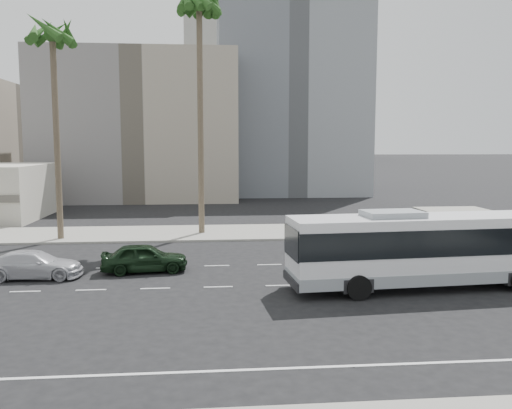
{
  "coord_description": "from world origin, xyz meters",
  "views": [
    {
      "loc": [
        -3.37,
        -24.76,
        6.82
      ],
      "look_at": [
        -0.82,
        4.0,
        3.54
      ],
      "focal_mm": 36.89,
      "sensor_mm": 36.0,
      "label": 1
    }
  ],
  "objects": [
    {
      "name": "ground",
      "position": [
        0.0,
        0.0,
        0.0
      ],
      "size": [
        700.0,
        700.0,
        0.0
      ],
      "primitive_type": "plane",
      "color": "black",
      "rests_on": "ground"
    },
    {
      "name": "sidewalk_north",
      "position": [
        0.0,
        15.5,
        0.07
      ],
      "size": [
        120.0,
        7.0,
        0.15
      ],
      "primitive_type": "cube",
      "color": "gray",
      "rests_on": "ground"
    },
    {
      "name": "midrise_beige_west",
      "position": [
        -12.0,
        45.0,
        9.0
      ],
      "size": [
        24.0,
        18.0,
        18.0
      ],
      "primitive_type": "cube",
      "color": "gray",
      "rests_on": "ground"
    },
    {
      "name": "midrise_gray_center",
      "position": [
        8.0,
        52.0,
        13.0
      ],
      "size": [
        20.0,
        20.0,
        26.0
      ],
      "primitive_type": "cube",
      "color": "slate",
      "rests_on": "ground"
    },
    {
      "name": "civic_tower",
      "position": [
        -2.0,
        250.0,
        38.83
      ],
      "size": [
        42.0,
        42.0,
        129.0
      ],
      "color": "#BAB7AB",
      "rests_on": "ground"
    },
    {
      "name": "highrise_right",
      "position": [
        45.0,
        230.0,
        35.0
      ],
      "size": [
        26.0,
        26.0,
        70.0
      ],
      "primitive_type": "cube",
      "color": "slate",
      "rests_on": "ground"
    },
    {
      "name": "highrise_far",
      "position": [
        70.0,
        260.0,
        30.0
      ],
      "size": [
        22.0,
        22.0,
        60.0
      ],
      "primitive_type": "cube",
      "color": "slate",
      "rests_on": "ground"
    },
    {
      "name": "city_bus",
      "position": [
        6.82,
        -0.94,
        1.97
      ],
      "size": [
        13.23,
        3.92,
        3.75
      ],
      "rotation": [
        0.0,
        0.0,
        0.08
      ],
      "color": "silver",
      "rests_on": "ground"
    },
    {
      "name": "car_a",
      "position": [
        -6.9,
        3.44,
        0.78
      ],
      "size": [
        2.27,
        4.73,
        1.56
      ],
      "primitive_type": "imported",
      "rotation": [
        0.0,
        0.0,
        1.67
      ],
      "color": "black",
      "rests_on": "ground"
    },
    {
      "name": "car_b",
      "position": [
        -12.4,
        2.59,
        0.7
      ],
      "size": [
        2.05,
        4.89,
        1.41
      ],
      "primitive_type": "imported",
      "rotation": [
        0.0,
        0.0,
        1.55
      ],
      "color": "silver",
      "rests_on": "ground"
    },
    {
      "name": "palm_near",
      "position": [
        -4.0,
        15.18,
        16.65
      ],
      "size": [
        5.46,
        5.46,
        18.38
      ],
      "rotation": [
        0.0,
        0.0,
        0.14
      ],
      "color": "brown",
      "rests_on": "ground"
    },
    {
      "name": "palm_mid",
      "position": [
        -14.04,
        13.51,
        14.07
      ],
      "size": [
        5.06,
        5.06,
        15.63
      ],
      "rotation": [
        0.0,
        0.0,
        0.43
      ],
      "color": "brown",
      "rests_on": "ground"
    }
  ]
}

